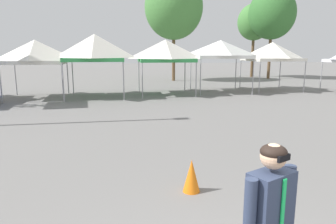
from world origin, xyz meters
The scene contains 10 objects.
canopy_tent_behind_left centered at (-5.04, 16.40, 2.57)m, with size 3.26×3.26×3.23m.
canopy_tent_far_right centered at (-1.80, 16.20, 2.80)m, with size 3.41×3.41×3.56m.
canopy_tent_far_left centered at (2.33, 16.65, 2.63)m, with size 3.32×3.32×3.29m.
canopy_tent_behind_right centered at (5.97, 17.06, 2.73)m, with size 3.63×3.63×3.30m.
canopy_tent_right_of_center centered at (9.69, 17.31, 2.59)m, with size 3.28×3.28×3.20m.
person_foreground centered at (0.39, 0.35, 1.03)m, with size 0.60×0.39×1.78m.
tree_behind_tents_right centered at (4.63, 25.48, 6.40)m, with size 5.08×5.08×9.20m.
tree_behind_tents_center centered at (14.23, 26.01, 6.12)m, with size 4.39×4.39×8.55m.
tree_behind_tents_left centered at (13.49, 28.14, 5.51)m, with size 3.33×3.33×7.37m.
traffic_cone_near_barrier centered at (0.42, 3.19, 0.31)m, with size 0.32×0.32×0.62m, color orange.
Camera 1 is at (-0.98, -2.01, 2.56)m, focal length 32.93 mm.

